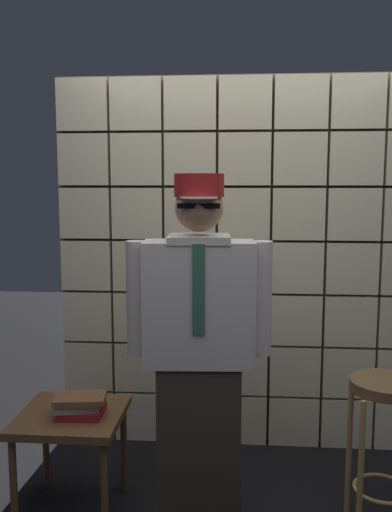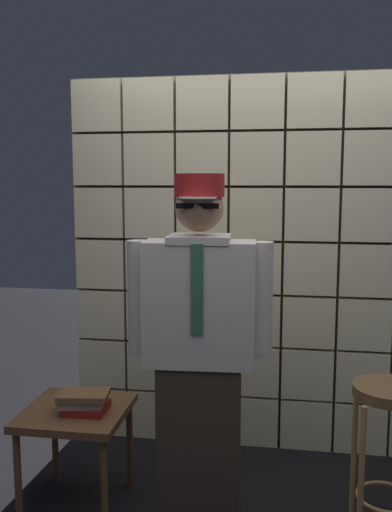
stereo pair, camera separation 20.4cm
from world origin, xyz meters
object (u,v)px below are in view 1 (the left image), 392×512
(bar_stool, at_px, (385,420))
(side_table, at_px, (71,426))
(standing_person, at_px, (199,349))
(book_stack, at_px, (80,405))

(bar_stool, height_order, side_table, bar_stool)
(standing_person, height_order, bar_stool, standing_person)
(bar_stool, height_order, book_stack, bar_stool)
(bar_stool, bearing_deg, side_table, 177.73)
(book_stack, bearing_deg, standing_person, -2.66)
(bar_stool, relative_size, book_stack, 2.88)
(standing_person, xyz_separation_m, bar_stool, (0.88, 0.00, -0.33))
(standing_person, relative_size, side_table, 3.23)
(standing_person, bearing_deg, side_table, 171.16)
(standing_person, xyz_separation_m, side_table, (-0.65, 0.06, -0.44))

